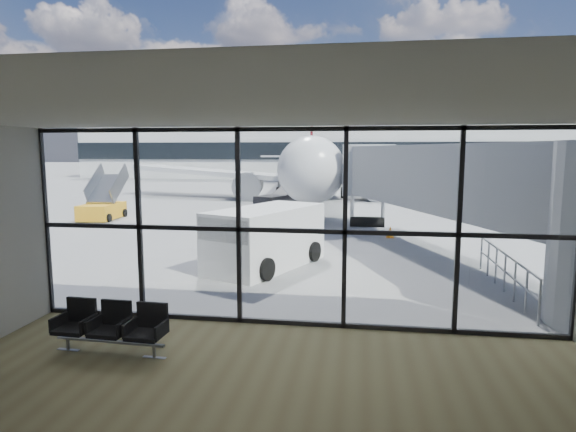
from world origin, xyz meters
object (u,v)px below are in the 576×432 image
(mobile_stairs, at_px, (103,209))
(belt_loader, at_px, (277,202))
(seating_row, at_px, (113,325))
(airliner, at_px, (311,164))
(service_van, at_px, (264,237))

(mobile_stairs, bearing_deg, belt_loader, 23.37)
(seating_row, xyz_separation_m, belt_loader, (-0.63, 22.63, 0.08))
(airliner, distance_m, service_van, 25.99)
(seating_row, xyz_separation_m, service_van, (1.56, 7.36, 0.49))
(seating_row, distance_m, belt_loader, 22.64)
(belt_loader, height_order, mobile_stairs, mobile_stairs)
(airliner, xyz_separation_m, service_van, (1.04, -25.90, -1.85))
(mobile_stairs, bearing_deg, seating_row, -64.63)
(belt_loader, xyz_separation_m, mobile_stairs, (-9.53, -5.08, -0.03))
(airliner, relative_size, mobile_stairs, 9.84)
(seating_row, relative_size, service_van, 0.44)
(service_van, height_order, mobile_stairs, mobile_stairs)
(service_van, xyz_separation_m, mobile_stairs, (-11.73, 10.18, -0.44))
(airliner, height_order, mobile_stairs, airliner)
(seating_row, distance_m, service_van, 7.54)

